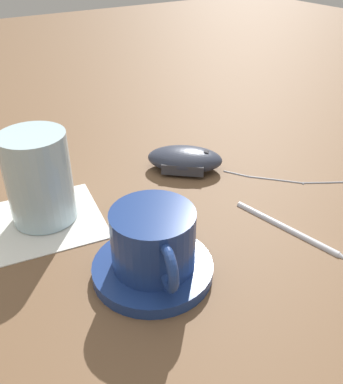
{
  "coord_description": "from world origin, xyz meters",
  "views": [
    {
      "loc": [
        -0.2,
        -0.34,
        0.31
      ],
      "look_at": [
        0.04,
        0.04,
        0.03
      ],
      "focal_mm": 40.0,
      "sensor_mm": 36.0,
      "label": 1
    }
  ],
  "objects_px": {
    "coffee_cup": "(154,240)",
    "drinking_glass": "(39,178)",
    "pen": "(289,227)",
    "saucer": "(153,269)",
    "computer_mouse": "(185,159)"
  },
  "relations": [
    {
      "from": "coffee_cup",
      "to": "drinking_glass",
      "type": "relative_size",
      "value": 1.02
    },
    {
      "from": "coffee_cup",
      "to": "pen",
      "type": "distance_m",
      "value": 0.18
    },
    {
      "from": "saucer",
      "to": "computer_mouse",
      "type": "height_order",
      "value": "computer_mouse"
    },
    {
      "from": "drinking_glass",
      "to": "computer_mouse",
      "type": "bearing_deg",
      "value": 3.2
    },
    {
      "from": "coffee_cup",
      "to": "drinking_glass",
      "type": "bearing_deg",
      "value": 111.88
    },
    {
      "from": "saucer",
      "to": "computer_mouse",
      "type": "xyz_separation_m",
      "value": [
        0.16,
        0.17,
        0.01
      ]
    },
    {
      "from": "saucer",
      "to": "pen",
      "type": "distance_m",
      "value": 0.18
    },
    {
      "from": "saucer",
      "to": "pen",
      "type": "bearing_deg",
      "value": -7.35
    },
    {
      "from": "computer_mouse",
      "to": "pen",
      "type": "relative_size",
      "value": 0.82
    },
    {
      "from": "coffee_cup",
      "to": "computer_mouse",
      "type": "bearing_deg",
      "value": 48.07
    },
    {
      "from": "saucer",
      "to": "drinking_glass",
      "type": "distance_m",
      "value": 0.18
    },
    {
      "from": "saucer",
      "to": "coffee_cup",
      "type": "relative_size",
      "value": 1.11
    },
    {
      "from": "saucer",
      "to": "coffee_cup",
      "type": "xyz_separation_m",
      "value": [
        0.0,
        -0.0,
        0.04
      ]
    },
    {
      "from": "coffee_cup",
      "to": "drinking_glass",
      "type": "height_order",
      "value": "drinking_glass"
    },
    {
      "from": "saucer",
      "to": "drinking_glass",
      "type": "height_order",
      "value": "drinking_glass"
    }
  ]
}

